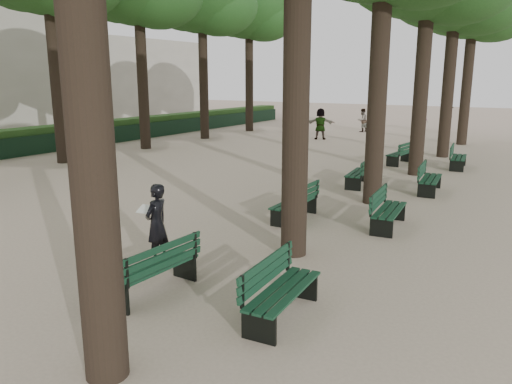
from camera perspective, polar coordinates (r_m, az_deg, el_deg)
The scene contains 18 objects.
ground at distance 8.93m, azimuth -13.61°, elevation -10.82°, with size 120.00×120.00×0.00m, color #BCA68E.
tree_far_5 at distance 34.13m, azimuth -0.80°, elevation 20.73°, with size 6.00×6.00×10.45m.
bench_left_0 at distance 8.62m, azimuth -11.70°, elevation -9.65°, with size 0.66×1.83×0.92m.
bench_left_1 at distance 12.73m, azimuth 4.40°, elevation -1.98°, with size 0.59×1.81×0.92m.
bench_left_2 at distance 16.98m, azimuth 11.63°, elevation 1.59°, with size 0.77×1.85×0.92m.
bench_left_3 at distance 21.69m, azimuth 16.11°, elevation 3.79°, with size 0.75×1.85×0.92m.
bench_right_0 at distance 7.66m, azimuth 3.06°, elevation -12.36°, with size 0.69×1.83×0.92m.
bench_right_1 at distance 12.41m, azimuth 14.91°, elevation -2.78°, with size 0.73×1.84×0.92m.
bench_right_2 at distance 16.58m, azimuth 19.25°, elevation 0.85°, with size 0.75×1.85×0.92m.
bench_right_3 at distance 21.40m, azimuth 22.09°, elevation 3.23°, with size 0.76×1.85×0.92m.
man_with_map at distance 9.81m, azimuth -11.28°, elevation -3.59°, with size 0.62×0.66×1.58m.
pedestrian_a at distance 33.99m, azimuth 12.05°, elevation 8.02°, with size 0.75×0.31×1.53m, color #262628.
pedestrian_d at distance 36.04m, azimuth 18.46°, elevation 8.00°, with size 0.81×0.33×1.65m, color #262628.
pedestrian_e at distance 29.46m, azimuth 7.37°, elevation 7.74°, with size 1.68×0.36×1.81m, color #262628.
pedestrian_b at distance 35.37m, azimuth 21.02°, elevation 7.90°, with size 1.21×0.37×1.87m, color #262628.
fence at distance 26.92m, azimuth -20.13°, elevation 5.59°, with size 0.08×42.00×0.90m, color black.
hedge at distance 27.45m, azimuth -21.08°, elevation 5.96°, with size 1.20×42.00×1.20m, color #224919.
building_far at distance 52.79m, azimuth -16.69°, elevation 12.41°, with size 12.00×16.00×7.00m, color #B7B2A3.
Camera 1 is at (5.87, -5.72, 3.55)m, focal length 35.00 mm.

